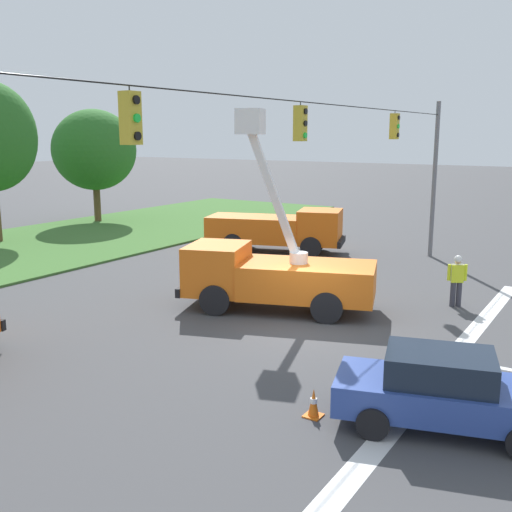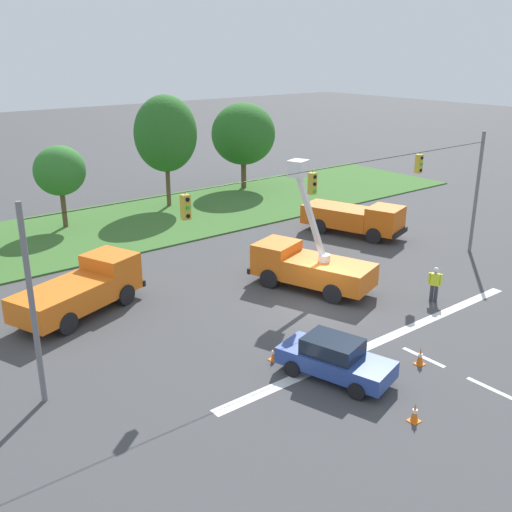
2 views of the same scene
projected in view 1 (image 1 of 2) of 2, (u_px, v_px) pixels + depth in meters
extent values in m
plane|color=#424244|center=(303.00, 330.00, 17.87)|extent=(200.00, 200.00, 0.00)
cube|color=silver|center=(451.00, 358.00, 15.58)|extent=(17.60, 0.50, 0.01)
cylinder|color=slate|center=(434.00, 181.00, 27.92)|extent=(0.20, 0.20, 7.20)
cylinder|color=black|center=(306.00, 102.00, 16.55)|extent=(26.00, 0.03, 0.03)
cylinder|color=black|center=(129.00, 88.00, 10.83)|extent=(0.02, 0.02, 0.10)
cube|color=gold|center=(130.00, 118.00, 10.93)|extent=(0.32, 0.28, 0.96)
cylinder|color=black|center=(136.00, 100.00, 10.79)|extent=(0.16, 0.05, 0.16)
cylinder|color=green|center=(137.00, 118.00, 10.85)|extent=(0.16, 0.05, 0.16)
cylinder|color=black|center=(138.00, 136.00, 10.91)|extent=(0.16, 0.05, 0.16)
cylinder|color=black|center=(301.00, 104.00, 16.28)|extent=(0.02, 0.02, 0.10)
cube|color=gold|center=(300.00, 123.00, 16.39)|extent=(0.32, 0.28, 0.96)
cylinder|color=black|center=(306.00, 111.00, 16.24)|extent=(0.16, 0.05, 0.16)
cylinder|color=black|center=(305.00, 123.00, 16.30)|extent=(0.16, 0.05, 0.16)
cylinder|color=green|center=(305.00, 135.00, 16.37)|extent=(0.16, 0.05, 0.16)
cylinder|color=black|center=(395.00, 112.00, 22.54)|extent=(0.02, 0.02, 0.10)
cube|color=gold|center=(394.00, 126.00, 22.65)|extent=(0.32, 0.28, 0.96)
cylinder|color=black|center=(399.00, 118.00, 22.50)|extent=(0.16, 0.05, 0.16)
cylinder|color=green|center=(398.00, 126.00, 22.57)|extent=(0.16, 0.05, 0.16)
cylinder|color=black|center=(398.00, 135.00, 22.63)|extent=(0.16, 0.05, 0.16)
cylinder|color=brown|center=(97.00, 204.00, 39.35)|extent=(0.44, 0.44, 2.40)
ellipsoid|color=#286623|center=(94.00, 150.00, 38.64)|extent=(5.48, 5.23, 5.18)
cube|color=orange|center=(308.00, 280.00, 19.51)|extent=(3.62, 4.84, 1.11)
cube|color=orange|center=(217.00, 268.00, 20.17)|extent=(2.74, 2.48, 1.61)
cube|color=#1E2838|center=(199.00, 259.00, 20.26)|extent=(1.93, 0.74, 0.73)
cube|color=black|center=(190.00, 285.00, 20.53)|extent=(2.29, 0.91, 0.30)
cylinder|color=black|center=(215.00, 300.00, 19.24)|extent=(0.59, 1.04, 1.00)
cylinder|color=black|center=(233.00, 284.00, 21.30)|extent=(0.59, 1.04, 1.00)
cylinder|color=black|center=(327.00, 307.00, 18.41)|extent=(0.59, 1.04, 1.00)
cylinder|color=black|center=(335.00, 290.00, 20.48)|extent=(0.59, 1.04, 1.00)
cylinder|color=silver|center=(299.00, 258.00, 19.43)|extent=(0.60, 0.60, 0.36)
cube|color=white|center=(275.00, 197.00, 19.23)|extent=(0.82, 1.82, 4.35)
cube|color=white|center=(250.00, 122.00, 18.93)|extent=(1.11, 1.05, 0.80)
cube|color=orange|center=(255.00, 229.00, 29.75)|extent=(3.55, 5.04, 1.24)
cube|color=orange|center=(320.00, 227.00, 28.92)|extent=(2.66, 2.53, 1.65)
cube|color=#1E2838|center=(334.00, 222.00, 28.69)|extent=(1.86, 0.69, 0.74)
cube|color=black|center=(342.00, 242.00, 28.80)|extent=(2.20, 0.85, 0.30)
cylinder|color=black|center=(317.00, 240.00, 30.13)|extent=(0.57, 1.04, 1.00)
cylinder|color=black|center=(311.00, 247.00, 28.16)|extent=(0.57, 1.04, 1.00)
cylinder|color=black|center=(245.00, 237.00, 31.05)|extent=(0.57, 1.04, 1.00)
cylinder|color=black|center=(233.00, 244.00, 29.08)|extent=(0.57, 1.04, 1.00)
cube|color=#2D4799|center=(446.00, 398.00, 11.79)|extent=(2.88, 4.62, 0.64)
cube|color=#192333|center=(440.00, 367.00, 11.71)|extent=(2.01, 2.40, 0.60)
cylinder|color=black|center=(512.00, 402.00, 12.30)|extent=(0.37, 0.67, 0.64)
cylinder|color=black|center=(380.00, 387.00, 13.03)|extent=(0.37, 0.67, 0.64)
cylinder|color=black|center=(373.00, 424.00, 11.41)|extent=(0.37, 0.67, 0.64)
cylinder|color=#383842|center=(459.00, 294.00, 20.20)|extent=(0.18, 0.18, 0.85)
cylinder|color=#383842|center=(453.00, 294.00, 20.21)|extent=(0.18, 0.18, 0.85)
cube|color=#D8EA26|center=(457.00, 273.00, 20.06)|extent=(0.40, 0.47, 0.60)
cube|color=silver|center=(457.00, 273.00, 20.06)|extent=(0.26, 0.41, 0.62)
cylinder|color=#D8EA26|center=(466.00, 273.00, 20.03)|extent=(0.11, 0.11, 0.55)
cylinder|color=#D8EA26|center=(449.00, 272.00, 20.08)|extent=(0.11, 0.11, 0.55)
sphere|color=tan|center=(458.00, 261.00, 19.98)|extent=(0.22, 0.22, 0.22)
sphere|color=white|center=(458.00, 259.00, 19.96)|extent=(0.26, 0.26, 0.26)
cube|color=orange|center=(313.00, 416.00, 12.39)|extent=(0.36, 0.36, 0.03)
cone|color=orange|center=(314.00, 402.00, 12.33)|extent=(0.23, 0.23, 0.58)
cylinder|color=white|center=(314.00, 401.00, 12.32)|extent=(0.14, 0.14, 0.10)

